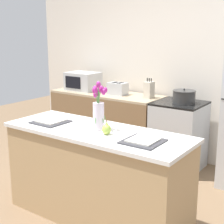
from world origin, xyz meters
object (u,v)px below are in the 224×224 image
object	(u,v)px
plate_setting_right	(143,141)
knife_block	(149,90)
stove_range	(178,136)
toaster	(118,89)
plate_setting_left	(51,122)
cooking_pot	(184,97)
pear_figurine	(107,129)
flower_vase	(99,110)
microwave	(83,81)

from	to	relation	value
plate_setting_right	knife_block	distance (m)	1.90
stove_range	toaster	world-z (taller)	toaster
plate_setting_left	knife_block	size ratio (longest dim) A/B	1.15
plate_setting_right	cooking_pot	world-z (taller)	cooking_pot
toaster	cooking_pot	distance (m)	1.02
pear_figurine	knife_block	xyz separation A→B (m)	(-0.53, 1.68, 0.06)
toaster	plate_setting_left	bearing A→B (deg)	-78.74
plate_setting_left	stove_range	bearing A→B (deg)	69.27
stove_range	plate_setting_right	bearing A→B (deg)	-75.56
pear_figurine	toaster	distance (m)	1.93
flower_vase	toaster	distance (m)	1.78
plate_setting_right	microwave	size ratio (longest dim) A/B	0.65
pear_figurine	plate_setting_left	size ratio (longest dim) A/B	0.42
pear_figurine	cooking_pot	distance (m)	1.63
flower_vase	toaster	world-z (taller)	flower_vase
toaster	knife_block	distance (m)	0.49
plate_setting_left	knife_block	xyz separation A→B (m)	(0.16, 1.68, 0.10)
cooking_pot	microwave	world-z (taller)	microwave
plate_setting_left	microwave	size ratio (longest dim) A/B	0.65
stove_range	flower_vase	size ratio (longest dim) A/B	1.95
flower_vase	microwave	world-z (taller)	flower_vase
microwave	knife_block	bearing A→B (deg)	1.29
stove_range	plate_setting_left	size ratio (longest dim) A/B	2.83
toaster	microwave	world-z (taller)	microwave
flower_vase	plate_setting_left	xyz separation A→B (m)	(-0.53, -0.09, -0.17)
plate_setting_right	knife_block	bearing A→B (deg)	117.99
plate_setting_left	toaster	distance (m)	1.68
plate_setting_left	plate_setting_right	distance (m)	1.05
pear_figurine	microwave	bearing A→B (deg)	135.12
plate_setting_right	stove_range	bearing A→B (deg)	104.44
pear_figurine	cooking_pot	bearing A→B (deg)	89.91
cooking_pot	microwave	xyz separation A→B (m)	(-1.67, 0.03, 0.05)
toaster	knife_block	xyz separation A→B (m)	(0.49, 0.04, 0.03)
plate_setting_right	cooking_pot	bearing A→B (deg)	102.60
pear_figurine	toaster	size ratio (longest dim) A/B	0.47
cooking_pot	plate_setting_right	bearing A→B (deg)	-77.40
flower_vase	plate_setting_right	distance (m)	0.55
stove_range	knife_block	size ratio (longest dim) A/B	3.26
flower_vase	plate_setting_left	bearing A→B (deg)	-170.83
toaster	cooking_pot	xyz separation A→B (m)	(1.02, -0.02, -0.00)
plate_setting_right	cooking_pot	distance (m)	1.66
stove_range	pear_figurine	distance (m)	1.73
plate_setting_left	cooking_pot	world-z (taller)	cooking_pot
plate_setting_left	cooking_pot	bearing A→B (deg)	66.98
toaster	microwave	distance (m)	0.65
pear_figurine	microwave	distance (m)	2.35
stove_range	cooking_pot	world-z (taller)	cooking_pot
pear_figurine	plate_setting_right	size ratio (longest dim) A/B	0.42
pear_figurine	plate_setting_right	bearing A→B (deg)	0.28
stove_range	plate_setting_left	world-z (taller)	plate_setting_left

